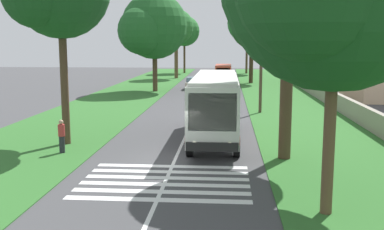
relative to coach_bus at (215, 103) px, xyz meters
The scene contains 17 objects.
ground 5.62m from the coach_bus, 159.72° to the left, with size 160.00×160.00×0.00m, color #424244.
grass_verge_left 14.39m from the coach_bus, 44.63° to the left, with size 120.00×8.00×0.04m, color #2D6628.
grass_verge_right 12.17m from the coach_bus, 32.29° to the right, with size 120.00×8.00×0.04m, color #2D6628.
centre_line 10.51m from the coach_bus, 10.08° to the left, with size 110.00×0.16×0.01m, color silver.
coach_bus is the anchor object (origin of this frame).
zebra_crossing 8.62m from the coach_bus, 167.55° to the left, with size 4.95×6.80×0.01m.
trailing_car_0 19.74m from the coach_bus, ahead, with size 4.30×1.78×1.43m.
trailing_car_1 29.35m from the coach_bus, ahead, with size 4.30×1.78×1.43m.
trailing_minibus_0 36.86m from the coach_bus, ahead, with size 6.00×2.14×2.53m.
roadside_tree_left_1 27.39m from the coach_bus, 16.73° to the left, with size 9.01×7.41×11.02m.
roadside_tree_left_2 58.18m from the coach_bus, ahead, with size 6.74×5.55×10.24m.
roadside_tree_left_3 46.10m from the coach_bus, ahead, with size 6.65×5.40×10.56m.
roadside_tree_right_2 38.12m from the coach_bus, ahead, with size 6.82×5.51×10.15m.
roadside_tree_right_3 57.81m from the coach_bus, ahead, with size 8.50×7.02×12.40m.
utility_pole 11.19m from the coach_bus, 17.46° to the right, with size 0.24×1.40×8.09m.
roadside_wall 18.08m from the coach_bus, 32.93° to the right, with size 70.00×0.40×1.35m, color gray.
pedestrian 8.65m from the coach_bus, 116.74° to the left, with size 0.34×0.34×1.69m.
Camera 1 is at (-21.18, -2.44, 5.58)m, focal length 43.11 mm.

